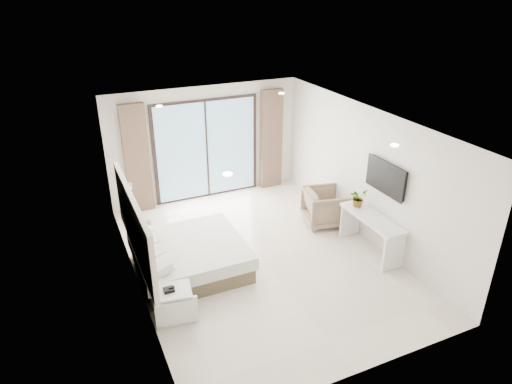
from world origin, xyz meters
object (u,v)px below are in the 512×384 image
nightstand (173,304)px  console_desk (371,227)px  bed (189,257)px  armchair (325,205)px

nightstand → console_desk: console_desk is taller
nightstand → console_desk: bearing=13.8°
bed → console_desk: bearing=-13.9°
bed → nightstand: bed is taller
bed → armchair: size_ratio=2.21×
bed → nightstand: bearing=-117.7°
bed → console_desk: console_desk is taller
bed → console_desk: 3.50m
console_desk → armchair: 1.36m
armchair → console_desk: bearing=-158.8°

